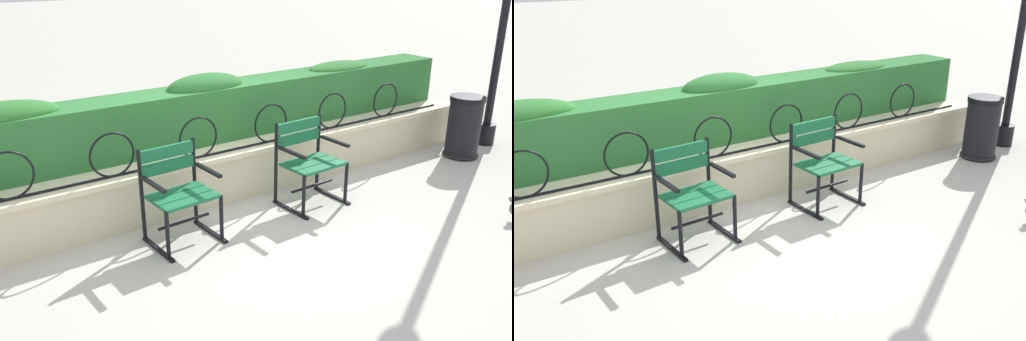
# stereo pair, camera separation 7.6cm
# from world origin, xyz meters

# --- Properties ---
(ground_plane) EXTENTS (60.00, 60.00, 0.00)m
(ground_plane) POSITION_xyz_m (0.00, 0.00, 0.00)
(ground_plane) COLOR #BCB7AD
(stone_wall) EXTENTS (7.16, 0.41, 0.53)m
(stone_wall) POSITION_xyz_m (0.00, 0.75, 0.27)
(stone_wall) COLOR beige
(stone_wall) RESTS_ON ground
(iron_arch_fence) EXTENTS (6.62, 0.02, 0.42)m
(iron_arch_fence) POSITION_xyz_m (-0.20, 0.68, 0.71)
(iron_arch_fence) COLOR black
(iron_arch_fence) RESTS_ON stone_wall
(hedge_row) EXTENTS (7.01, 0.48, 0.71)m
(hedge_row) POSITION_xyz_m (-0.04, 1.17, 0.85)
(hedge_row) COLOR #2D7033
(hedge_row) RESTS_ON stone_wall
(park_chair_left) EXTENTS (0.60, 0.55, 0.86)m
(park_chair_left) POSITION_xyz_m (-0.71, 0.20, 0.46)
(park_chair_left) COLOR #19663D
(park_chair_left) RESTS_ON ground
(park_chair_right) EXTENTS (0.63, 0.54, 0.86)m
(park_chair_right) POSITION_xyz_m (0.73, 0.17, 0.46)
(park_chair_right) COLOR #19663D
(park_chair_right) RESTS_ON ground
(trash_bin) EXTENTS (0.44, 0.44, 0.78)m
(trash_bin) POSITION_xyz_m (3.22, 0.12, 0.37)
(trash_bin) COLOR black
(trash_bin) RESTS_ON ground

